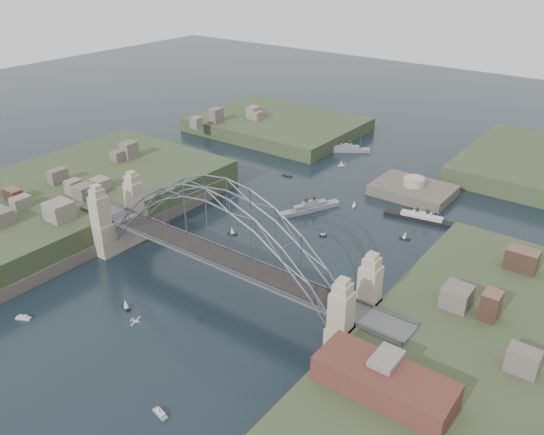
{
  "coord_description": "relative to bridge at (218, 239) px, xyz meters",
  "views": [
    {
      "loc": [
        67.1,
        -71.57,
        66.32
      ],
      "look_at": [
        0.0,
        18.0,
        10.0
      ],
      "focal_mm": 36.57,
      "sensor_mm": 36.0,
      "label": 1
    }
  ],
  "objects": [
    {
      "name": "small_boat_j",
      "position": [
        -24.38,
        -30.55,
        -12.04
      ],
      "size": [
        3.0,
        2.19,
        1.43
      ],
      "color": "silver",
      "rests_on": "ground"
    },
    {
      "name": "small_boat_i",
      "position": [
        28.47,
        9.23,
        -11.5
      ],
      "size": [
        2.74,
        1.35,
        2.38
      ],
      "color": "silver",
      "rests_on": "ground"
    },
    {
      "name": "ground",
      "position": [
        0.0,
        0.0,
        -12.32
      ],
      "size": [
        500.0,
        500.0,
        0.0
      ],
      "primitive_type": "plane",
      "color": "black",
      "rests_on": "ground"
    },
    {
      "name": "naval_cruiser_far",
      "position": [
        -21.88,
        90.26,
        -11.46
      ],
      "size": [
        14.72,
        11.33,
        5.54
      ],
      "color": "gray",
      "rests_on": "ground"
    },
    {
      "name": "fort_island",
      "position": [
        12.0,
        70.0,
        -12.66
      ],
      "size": [
        22.0,
        16.0,
        9.4
      ],
      "color": "#4E483F",
      "rests_on": "ground"
    },
    {
      "name": "shore_west",
      "position": [
        -57.32,
        0.0,
        -10.35
      ],
      "size": [
        50.5,
        90.0,
        12.0
      ],
      "color": "#354126",
      "rests_on": "ground"
    },
    {
      "name": "naval_cruiser_near",
      "position": [
        -6.11,
        43.38,
        -11.48
      ],
      "size": [
        9.93,
        17.49,
        5.45
      ],
      "color": "gray",
      "rests_on": "ground"
    },
    {
      "name": "wharf_shed",
      "position": [
        44.0,
        -14.0,
        -2.32
      ],
      "size": [
        20.0,
        8.0,
        4.0
      ],
      "primitive_type": "cube",
      "color": "#592D26",
      "rests_on": "shore_east"
    },
    {
      "name": "small_boat_h",
      "position": [
        -16.18,
        77.45,
        -11.4
      ],
      "size": [
        1.83,
        2.08,
        2.38
      ],
      "color": "silver",
      "rests_on": "ground"
    },
    {
      "name": "small_boat_f",
      "position": [
        2.49,
        52.59,
        -11.35
      ],
      "size": [
        1.18,
        1.91,
        2.38
      ],
      "color": "silver",
      "rests_on": "ground"
    },
    {
      "name": "small_boat_d",
      "position": [
        21.5,
        44.03,
        -11.48
      ],
      "size": [
        2.6,
        1.15,
        2.38
      ],
      "color": "silver",
      "rests_on": "ground"
    },
    {
      "name": "small_boat_g",
      "position": [
        15.25,
        -31.43,
        -12.04
      ],
      "size": [
        3.29,
        1.66,
        1.43
      ],
      "color": "silver",
      "rests_on": "ground"
    },
    {
      "name": "small_boat_b",
      "position": [
        4.55,
        33.24,
        -12.03
      ],
      "size": [
        1.68,
        1.74,
        1.43
      ],
      "color": "silver",
      "rests_on": "ground"
    },
    {
      "name": "ocean_liner",
      "position": [
        20.8,
        55.77,
        -11.57
      ],
      "size": [
        19.89,
        5.8,
        4.84
      ],
      "color": "black",
      "rests_on": "ground"
    },
    {
      "name": "small_boat_c",
      "position": [
        -10.99,
        -16.23,
        -11.49
      ],
      "size": [
        2.7,
        1.5,
        2.38
      ],
      "color": "silver",
      "rests_on": "ground"
    },
    {
      "name": "small_boat_a",
      "position": [
        -14.32,
        20.39,
        -11.49
      ],
      "size": [
        2.68,
        1.24,
        2.38
      ],
      "color": "silver",
      "rests_on": "ground"
    },
    {
      "name": "bridge",
      "position": [
        0.0,
        0.0,
        0.0
      ],
      "size": [
        84.0,
        13.8,
        24.6
      ],
      "color": "#504F52",
      "rests_on": "ground"
    },
    {
      "name": "small_boat_e",
      "position": [
        -25.32,
        59.67,
        -12.17
      ],
      "size": [
        3.23,
        1.25,
        0.45
      ],
      "color": "silver",
      "rests_on": "ground"
    },
    {
      "name": "aeroplane",
      "position": [
        2.93,
        -24.79,
        -3.84
      ],
      "size": [
        1.59,
        2.8,
        0.41
      ],
      "color": "#BABCC3"
    },
    {
      "name": "headland_nw",
      "position": [
        -55.0,
        95.0,
        -11.82
      ],
      "size": [
        60.0,
        45.0,
        9.0
      ],
      "primitive_type": "cube",
      "color": "#354126",
      "rests_on": "ground"
    },
    {
      "name": "shore_east",
      "position": [
        57.32,
        0.0,
        -10.35
      ],
      "size": [
        50.5,
        90.0,
        12.0
      ],
      "color": "#354126",
      "rests_on": "ground"
    }
  ]
}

